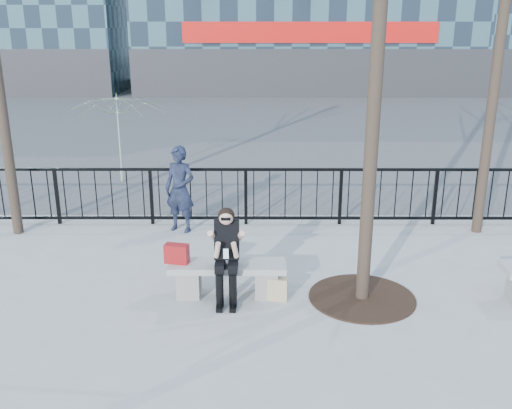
{
  "coord_description": "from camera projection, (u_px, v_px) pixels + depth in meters",
  "views": [
    {
      "loc": [
        0.43,
        -7.36,
        3.73
      ],
      "look_at": [
        0.4,
        0.8,
        1.1
      ],
      "focal_mm": 40.0,
      "sensor_mm": 36.0,
      "label": 1
    }
  ],
  "objects": [
    {
      "name": "ground",
      "position": [
        228.0,
        295.0,
        8.15
      ],
      "size": [
        120.0,
        120.0,
        0.0
      ],
      "primitive_type": "plane",
      "color": "#979792",
      "rests_on": "ground"
    },
    {
      "name": "street_surface",
      "position": [
        247.0,
        120.0,
        22.43
      ],
      "size": [
        60.0,
        23.0,
        0.01
      ],
      "primitive_type": "cube",
      "color": "#474747",
      "rests_on": "ground"
    },
    {
      "name": "railing",
      "position": [
        235.0,
        196.0,
        10.84
      ],
      "size": [
        14.0,
        0.06,
        1.1
      ],
      "color": "black",
      "rests_on": "ground"
    },
    {
      "name": "tree_grate",
      "position": [
        362.0,
        297.0,
        8.05
      ],
      "size": [
        1.5,
        1.5,
        0.02
      ],
      "primitive_type": "cylinder",
      "color": "black",
      "rests_on": "ground"
    },
    {
      "name": "bench_main",
      "position": [
        228.0,
        275.0,
        8.06
      ],
      "size": [
        1.65,
        0.46,
        0.49
      ],
      "color": "slate",
      "rests_on": "ground"
    },
    {
      "name": "seated_woman",
      "position": [
        227.0,
        256.0,
        7.79
      ],
      "size": [
        0.5,
        0.64,
        1.34
      ],
      "color": "black",
      "rests_on": "ground"
    },
    {
      "name": "handbag",
      "position": [
        177.0,
        254.0,
        7.98
      ],
      "size": [
        0.36,
        0.22,
        0.27
      ],
      "primitive_type": "cube",
      "rotation": [
        0.0,
        0.0,
        -0.21
      ],
      "color": "maroon",
      "rests_on": "bench_main"
    },
    {
      "name": "shopping_bag",
      "position": [
        275.0,
        289.0,
        7.96
      ],
      "size": [
        0.36,
        0.18,
        0.33
      ],
      "primitive_type": "cube",
      "rotation": [
        0.0,
        0.0,
        -0.17
      ],
      "color": "beige",
      "rests_on": "ground"
    },
    {
      "name": "standing_man",
      "position": [
        180.0,
        189.0,
        10.41
      ],
      "size": [
        0.69,
        0.57,
        1.6
      ],
      "primitive_type": "imported",
      "rotation": [
        0.0,
        0.0,
        -0.37
      ],
      "color": "black",
      "rests_on": "ground"
    },
    {
      "name": "vendor_umbrella",
      "position": [
        119.0,
        139.0,
        13.48
      ],
      "size": [
        2.73,
        2.77,
        2.14
      ],
      "primitive_type": "imported",
      "rotation": [
        0.0,
        0.0,
        0.19
      ],
      "color": "yellow",
      "rests_on": "ground"
    }
  ]
}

